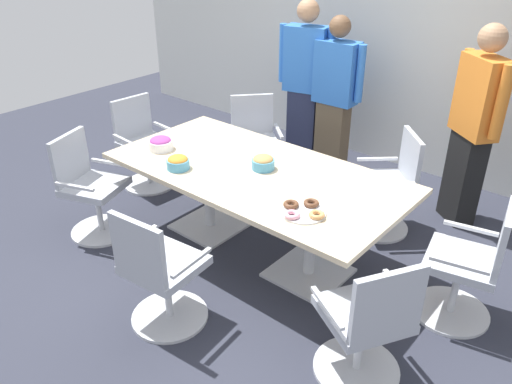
% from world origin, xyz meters
% --- Properties ---
extents(ground_plane, '(10.00, 10.00, 0.01)m').
position_xyz_m(ground_plane, '(0.00, 0.00, -0.01)').
color(ground_plane, '#2D303D').
extents(back_wall, '(8.00, 0.10, 2.80)m').
position_xyz_m(back_wall, '(0.00, 2.40, 1.40)').
color(back_wall, silver).
rests_on(back_wall, ground).
extents(conference_table, '(2.40, 1.20, 0.75)m').
position_xyz_m(conference_table, '(0.00, 0.00, 0.63)').
color(conference_table, '#CCB793').
rests_on(conference_table, ground).
extents(office_chair_0, '(0.76, 0.76, 0.91)m').
position_xyz_m(office_chair_0, '(-0.83, 0.96, 0.41)').
color(office_chair_0, silver).
rests_on(office_chair_0, ground).
extents(office_chair_1, '(0.58, 0.58, 0.91)m').
position_xyz_m(office_chair_1, '(-1.68, 0.18, 0.41)').
color(office_chair_1, silver).
rests_on(office_chair_1, ground).
extents(office_chair_2, '(0.69, 0.69, 0.91)m').
position_xyz_m(office_chair_2, '(-1.28, -0.72, 0.41)').
color(office_chair_2, silver).
rests_on(office_chair_2, ground).
extents(office_chair_3, '(0.59, 0.59, 0.91)m').
position_xyz_m(office_chair_3, '(0.09, -1.10, 0.41)').
color(office_chair_3, silver).
rests_on(office_chair_3, ground).
extents(office_chair_4, '(0.74, 0.74, 0.91)m').
position_xyz_m(office_chair_4, '(1.39, -0.64, 0.41)').
color(office_chair_4, silver).
rests_on(office_chair_4, ground).
extents(office_chair_5, '(0.64, 0.64, 0.91)m').
position_xyz_m(office_chair_5, '(1.64, 0.30, 0.41)').
color(office_chair_5, silver).
rests_on(office_chair_5, ground).
extents(office_chair_6, '(0.76, 0.76, 0.91)m').
position_xyz_m(office_chair_6, '(0.67, 1.01, 0.41)').
color(office_chair_6, silver).
rests_on(office_chair_6, ground).
extents(person_standing_0, '(0.61, 0.32, 1.79)m').
position_xyz_m(person_standing_0, '(-0.73, 1.67, 0.94)').
color(person_standing_0, '#232842').
rests_on(person_standing_0, ground).
extents(person_standing_1, '(0.61, 0.23, 1.68)m').
position_xyz_m(person_standing_1, '(-0.35, 1.68, 0.87)').
color(person_standing_1, brown).
rests_on(person_standing_1, ground).
extents(person_standing_2, '(0.53, 0.44, 1.78)m').
position_xyz_m(person_standing_2, '(1.11, 1.59, 0.93)').
color(person_standing_2, black).
rests_on(person_standing_2, ground).
extents(snack_bowl_candy_mix, '(0.21, 0.21, 0.11)m').
position_xyz_m(snack_bowl_candy_mix, '(-0.88, -0.22, 0.81)').
color(snack_bowl_candy_mix, white).
rests_on(snack_bowl_candy_mix, conference_table).
extents(snack_bowl_chips_orange, '(0.18, 0.18, 0.11)m').
position_xyz_m(snack_bowl_chips_orange, '(-0.48, -0.38, 0.80)').
color(snack_bowl_chips_orange, '#4C9EC6').
rests_on(snack_bowl_chips_orange, conference_table).
extents(snack_bowl_cookies, '(0.18, 0.18, 0.12)m').
position_xyz_m(snack_bowl_cookies, '(0.03, 0.05, 0.81)').
color(snack_bowl_cookies, '#4C9EC6').
rests_on(snack_bowl_cookies, conference_table).
extents(donut_platter, '(0.32, 0.32, 0.04)m').
position_xyz_m(donut_platter, '(0.67, -0.30, 0.77)').
color(donut_platter, white).
rests_on(donut_platter, conference_table).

